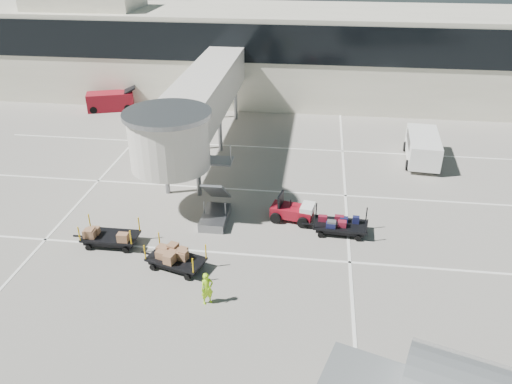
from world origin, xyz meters
TOP-DOWN VIEW (x-y plane):
  - ground at (0.00, 0.00)m, footprint 140.00×140.00m
  - lane_markings at (-0.67, 9.33)m, footprint 40.00×30.00m
  - terminal at (-0.35, 29.94)m, footprint 64.00×12.11m
  - jet_bridge at (-3.97, 12.26)m, footprint 5.70×20.40m
  - baggage_tug at (2.95, 5.73)m, footprint 2.55×1.89m
  - suitcase_cart at (5.50, 4.69)m, footprint 3.52×1.55m
  - box_cart_near at (-2.40, 0.49)m, footprint 3.46×2.10m
  - box_cart_far at (-6.26, 2.09)m, footprint 3.49×1.42m
  - ground_worker at (-0.35, -1.82)m, footprint 0.68×0.63m
  - minivan at (11.45, 15.05)m, footprint 2.57×5.19m
  - belt_loader at (-14.59, 22.96)m, footprint 4.62×2.90m

SIDE VIEW (x-z plane):
  - ground at x=0.00m, z-range 0.00..0.00m
  - lane_markings at x=-0.67m, z-range 0.00..0.02m
  - suitcase_cart at x=5.50m, z-range -0.21..1.16m
  - box_cart_far at x=-6.26m, z-range -0.17..1.19m
  - box_cart_near at x=-2.40m, z-range -0.11..1.22m
  - baggage_tug at x=2.95m, z-range -0.21..1.34m
  - ground_worker at x=-0.35m, z-range 0.00..1.56m
  - belt_loader at x=-14.59m, z-range -0.25..1.84m
  - minivan at x=11.45m, z-range 0.19..2.10m
  - terminal at x=-0.35m, z-range -3.49..11.71m
  - jet_bridge at x=-3.97m, z-range 1.27..7.30m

